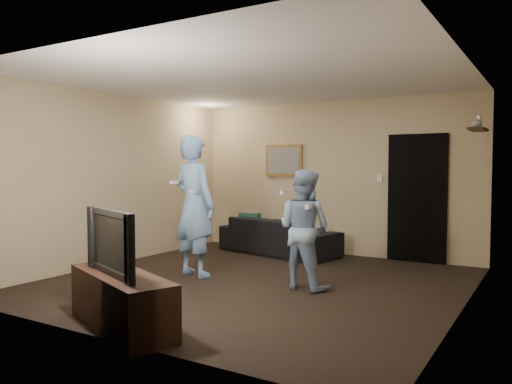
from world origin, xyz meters
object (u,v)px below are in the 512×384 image
Objects in this scene: tv_console at (121,302)px; wii_player_right at (304,229)px; television at (121,242)px; sofa at (279,236)px; wii_player_left at (194,206)px.

wii_player_right is (0.77, 2.27, 0.48)m from tv_console.
wii_player_right is at bearing 93.22° from television.
wii_player_right reaches higher than sofa.
wii_player_left is 1.60m from wii_player_right.
wii_player_left reaches higher than sofa.
wii_player_left is at bearing 97.05° from sofa.
television is at bearing -69.11° from wii_player_left.
sofa is 2.04× the size of television.
tv_console is 0.76× the size of wii_player_left.
television is at bearing -108.75° from wii_player_right.
sofa is at bearing 85.13° from wii_player_left.
television is 0.71× the size of wii_player_right.
tv_console is at bearing -69.11° from wii_player_left.
television reaches higher than sofa.
tv_console is at bearing 110.44° from sofa.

